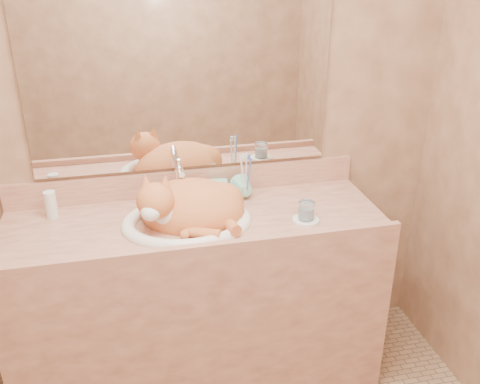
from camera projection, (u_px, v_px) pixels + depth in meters
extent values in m
cube|color=brown|center=(183.00, 110.00, 2.32)|extent=(2.40, 0.02, 2.50)
cube|color=white|center=(181.00, 78.00, 2.25)|extent=(1.30, 0.02, 0.80)
imported|color=#80CDAE|center=(219.00, 188.00, 2.33)|extent=(0.09, 0.09, 0.18)
imported|color=#80CDAE|center=(246.00, 192.00, 2.39)|extent=(0.11, 0.11, 0.09)
cylinder|color=white|center=(306.00, 220.00, 2.24)|extent=(0.11, 0.11, 0.01)
cylinder|color=white|center=(306.00, 211.00, 2.22)|extent=(0.07, 0.07, 0.08)
cylinder|color=silver|center=(51.00, 205.00, 2.25)|extent=(0.05, 0.05, 0.12)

